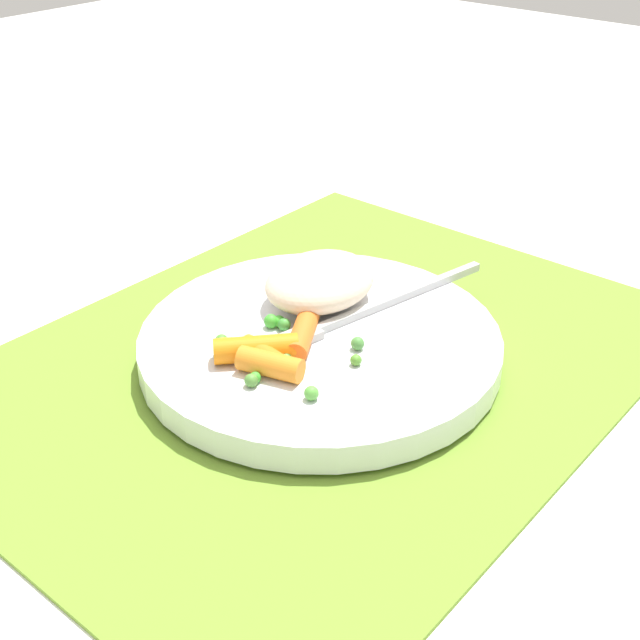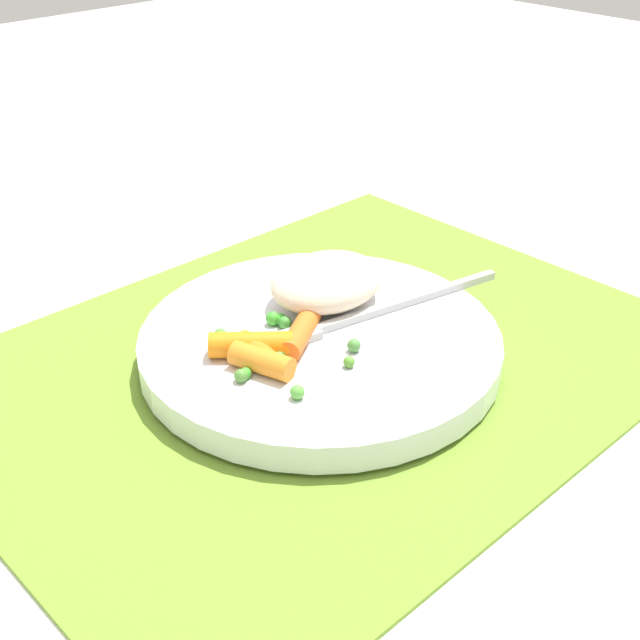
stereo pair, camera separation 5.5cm
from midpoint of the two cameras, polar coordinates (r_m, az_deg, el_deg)
The scene contains 7 objects.
ground_plane at distance 0.59m, azimuth -2.65°, elevation -3.01°, with size 2.40×2.40×0.00m, color white.
placemat at distance 0.59m, azimuth -2.66°, elevation -2.77°, with size 0.48×0.37×0.01m, color olive.
plate at distance 0.58m, azimuth -2.69°, elevation -1.74°, with size 0.24×0.24×0.02m, color white.
rice_mound at distance 0.61m, azimuth -2.59°, elevation 2.51°, with size 0.09×0.07×0.03m, color beige.
carrot_portion at distance 0.55m, azimuth -6.11°, elevation -2.05°, with size 0.08×0.07×0.02m.
pea_scatter at distance 0.55m, azimuth -5.48°, elevation -2.00°, with size 0.09×0.09×0.01m.
fork at distance 0.59m, azimuth -0.25°, elevation 0.29°, with size 0.20×0.05×0.01m.
Camera 1 is at (0.38, 0.32, 0.33)m, focal length 48.11 mm.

